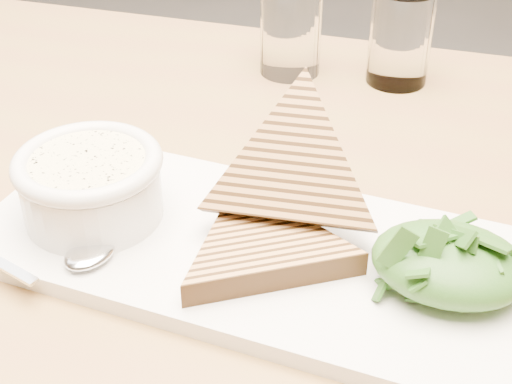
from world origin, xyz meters
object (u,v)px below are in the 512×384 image
(table_top, at_px, (251,218))
(soup_bowl, at_px, (92,192))
(platter, at_px, (249,249))
(glass_far, at_px, (400,38))
(glass_near, at_px, (291,28))

(table_top, xyz_separation_m, soup_bowl, (-0.11, -0.08, 0.06))
(platter, xyz_separation_m, glass_far, (0.07, 0.36, 0.05))
(platter, bearing_deg, soup_bowl, -179.05)
(table_top, distance_m, soup_bowl, 0.15)
(soup_bowl, relative_size, glass_far, 1.05)
(platter, relative_size, glass_far, 4.07)
(platter, bearing_deg, glass_near, 99.21)
(platter, xyz_separation_m, glass_near, (-0.06, 0.35, 0.05))
(glass_near, relative_size, glass_far, 1.02)
(platter, relative_size, soup_bowl, 3.86)
(soup_bowl, xyz_separation_m, glass_near, (0.08, 0.35, 0.02))
(table_top, bearing_deg, glass_far, 72.28)
(glass_far, bearing_deg, glass_near, -175.32)
(table_top, relative_size, soup_bowl, 10.54)
(table_top, height_order, platter, platter)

